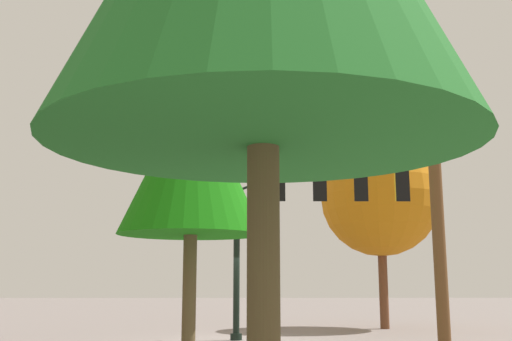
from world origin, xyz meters
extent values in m
plane|color=slate|center=(0.00, 0.00, 0.00)|extent=(120.00, 120.00, 0.00)
cylinder|color=black|center=(0.00, 0.00, 3.14)|extent=(0.20, 0.20, 6.29)
cylinder|color=black|center=(0.00, 0.00, 0.10)|extent=(0.36, 0.36, 0.20)
cylinder|color=black|center=(2.97, -0.02, 5.62)|extent=(5.94, 0.19, 0.14)
cylinder|color=black|center=(1.34, -0.01, 5.12)|extent=(2.70, 0.10, 1.07)
cube|color=yellow|center=(1.32, -0.01, 4.87)|extent=(0.33, 0.36, 1.10)
cube|color=black|center=(1.32, -0.21, 4.87)|extent=(0.44, 0.05, 1.22)
sphere|color=#FF2018|center=(1.32, 0.19, 5.21)|extent=(0.22, 0.22, 0.22)
cylinder|color=yellow|center=(1.32, 0.25, 5.26)|extent=(0.23, 0.14, 0.23)
sphere|color=#855607|center=(1.32, 0.19, 4.87)|extent=(0.22, 0.22, 0.22)
cylinder|color=yellow|center=(1.32, 0.25, 4.92)|extent=(0.23, 0.14, 0.23)
sphere|color=#0B621E|center=(1.32, 0.19, 4.53)|extent=(0.22, 0.22, 0.22)
cylinder|color=yellow|center=(1.32, 0.25, 4.58)|extent=(0.23, 0.14, 0.23)
cube|color=yellow|center=(2.64, -0.02, 4.87)|extent=(0.32, 0.36, 1.10)
cube|color=black|center=(2.64, -0.22, 4.87)|extent=(0.44, 0.04, 1.22)
sphere|color=#FF2018|center=(2.64, 0.18, 5.21)|extent=(0.22, 0.22, 0.22)
cylinder|color=yellow|center=(2.64, 0.24, 5.26)|extent=(0.23, 0.14, 0.23)
sphere|color=#855607|center=(2.64, 0.18, 4.87)|extent=(0.22, 0.22, 0.22)
cylinder|color=yellow|center=(2.64, 0.24, 4.92)|extent=(0.23, 0.14, 0.23)
sphere|color=#0B621E|center=(2.64, 0.18, 4.53)|extent=(0.22, 0.22, 0.22)
cylinder|color=yellow|center=(2.64, 0.24, 4.58)|extent=(0.23, 0.14, 0.23)
cube|color=yellow|center=(3.96, -0.03, 4.87)|extent=(0.34, 0.37, 1.10)
cube|color=black|center=(3.95, -0.23, 4.87)|extent=(0.44, 0.06, 1.22)
sphere|color=#FF2018|center=(3.97, 0.17, 5.21)|extent=(0.22, 0.22, 0.22)
cylinder|color=yellow|center=(3.97, 0.23, 5.26)|extent=(0.24, 0.15, 0.23)
sphere|color=#855607|center=(3.97, 0.17, 4.87)|extent=(0.22, 0.22, 0.22)
cylinder|color=yellow|center=(3.97, 0.23, 4.92)|extent=(0.24, 0.15, 0.23)
sphere|color=#0B621E|center=(3.97, 0.17, 4.53)|extent=(0.22, 0.22, 0.22)
cylinder|color=yellow|center=(3.97, 0.23, 4.58)|extent=(0.24, 0.15, 0.23)
cube|color=yellow|center=(5.28, -0.04, 4.87)|extent=(0.32, 0.36, 1.10)
cube|color=black|center=(5.28, -0.24, 4.87)|extent=(0.44, 0.05, 1.22)
sphere|color=#FF2018|center=(5.27, 0.16, 5.21)|extent=(0.22, 0.22, 0.22)
cylinder|color=yellow|center=(5.27, 0.22, 5.26)|extent=(0.23, 0.14, 0.23)
sphere|color=#855607|center=(5.27, 0.16, 4.87)|extent=(0.22, 0.22, 0.22)
cylinder|color=yellow|center=(5.27, 0.22, 4.92)|extent=(0.23, 0.14, 0.23)
sphere|color=#0B621E|center=(5.27, 0.16, 4.53)|extent=(0.22, 0.22, 0.22)
cylinder|color=yellow|center=(5.27, 0.22, 4.58)|extent=(0.23, 0.14, 0.23)
cube|color=white|center=(3.26, -0.03, 5.92)|extent=(0.94, 0.03, 0.26)
cube|color=#1F7D27|center=(3.26, -0.03, 5.92)|extent=(0.90, 0.04, 0.22)
cube|color=white|center=(0.00, 0.00, 3.32)|extent=(0.03, 0.94, 0.26)
cube|color=#1F7431|center=(0.00, 0.00, 3.32)|extent=(0.04, 0.90, 0.22)
cylinder|color=brown|center=(4.93, -4.63, 3.73)|extent=(0.31, 0.31, 7.46)
cube|color=brown|center=(4.93, -4.63, 6.86)|extent=(1.37, 1.34, 0.12)
cylinder|color=red|center=(0.97, 3.68, 0.33)|extent=(0.24, 0.24, 0.65)
sphere|color=red|center=(0.97, 3.68, 0.72)|extent=(0.22, 0.22, 0.22)
cylinder|color=red|center=(1.12, 3.68, 0.36)|extent=(0.12, 0.10, 0.10)
cylinder|color=brown|center=(0.46, -13.35, 1.50)|extent=(0.32, 0.32, 3.00)
cylinder|color=brown|center=(5.66, 4.72, 1.56)|extent=(0.35, 0.35, 3.12)
sphere|color=#C06F12|center=(5.66, 4.72, 5.14)|extent=(4.74, 4.74, 4.74)
cylinder|color=brown|center=(-0.90, -6.09, 1.36)|extent=(0.29, 0.29, 2.72)
cone|color=#16700D|center=(-0.90, -6.09, 4.47)|extent=(3.15, 3.15, 3.50)
camera|label=1|loc=(0.29, -19.11, 1.67)|focal=42.37mm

